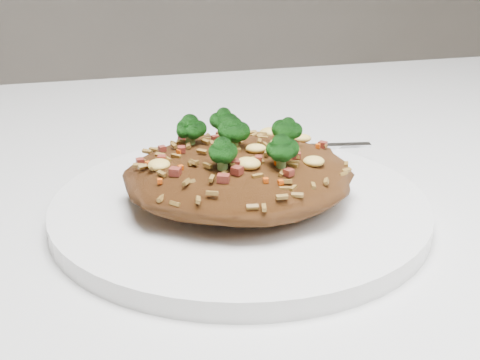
% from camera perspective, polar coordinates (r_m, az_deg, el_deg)
% --- Properties ---
extents(dining_table, '(1.20, 0.80, 0.75)m').
position_cam_1_polar(dining_table, '(0.57, -2.00, -9.43)').
color(dining_table, silver).
rests_on(dining_table, ground).
extents(plate, '(0.27, 0.27, 0.01)m').
position_cam_1_polar(plate, '(0.49, 0.00, -2.39)').
color(plate, white).
rests_on(plate, dining_table).
extents(fried_rice, '(0.16, 0.15, 0.06)m').
position_cam_1_polar(fried_rice, '(0.47, -0.00, 1.30)').
color(fried_rice, brown).
rests_on(fried_rice, plate).
extents(fork, '(0.16, 0.04, 0.00)m').
position_cam_1_polar(fork, '(0.58, 4.13, 2.81)').
color(fork, silver).
rests_on(fork, plate).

